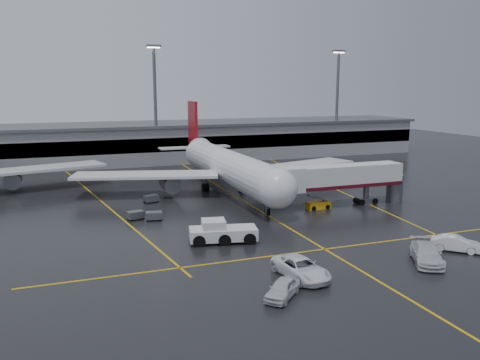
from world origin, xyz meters
name	(u,v)px	position (x,y,z in m)	size (l,w,h in m)	color
ground	(248,204)	(0.00, 0.00, 0.00)	(220.00, 220.00, 0.00)	black
apron_line_centre	(248,204)	(0.00, 0.00, 0.01)	(0.25, 90.00, 0.02)	gold
apron_line_stop	(325,249)	(0.00, -22.00, 0.01)	(60.00, 0.25, 0.02)	gold
apron_line_left	(100,200)	(-20.00, 10.00, 0.01)	(0.25, 70.00, 0.02)	gold
apron_line_right	(322,183)	(18.00, 10.00, 0.01)	(0.25, 70.00, 0.02)	gold
terminal	(173,141)	(0.00, 47.93, 4.32)	(122.00, 19.00, 8.60)	gray
light_mast_mid	(155,97)	(-5.00, 42.00, 14.47)	(3.00, 1.20, 25.45)	#595B60
light_mast_right	(337,96)	(40.00, 42.00, 14.47)	(3.00, 1.20, 25.45)	#595B60
main_airliner	(226,165)	(0.00, 9.70, 4.21)	(48.80, 45.60, 14.10)	silver
jet_bridge	(342,179)	(11.87, -6.00, 3.93)	(19.90, 3.40, 6.05)	silver
pushback_tractor	(221,233)	(-9.36, -15.79, 1.04)	(7.79, 4.48, 2.62)	silver
belt_loader	(318,205)	(8.09, -6.19, 0.52)	(3.40, 1.69, 2.12)	orange
service_van_a	(301,268)	(-5.99, -28.14, 0.89)	(2.95, 6.41, 1.78)	white
service_van_b	(426,254)	(7.13, -28.97, 0.91)	(2.55, 6.27, 1.82)	silver
service_van_c	(456,244)	(12.39, -27.27, 0.82)	(1.73, 4.97, 1.64)	white
service_van_d	(283,289)	(-9.35, -31.43, 0.76)	(1.80, 4.47, 1.52)	silver
baggage_cart_a	(154,216)	(-14.56, -4.28, 0.63)	(2.18, 1.60, 1.12)	#595B60
baggage_cart_b	(135,215)	(-16.73, -3.10, 0.63)	(2.24, 1.71, 1.12)	#595B60
baggage_cart_c	(151,198)	(-13.04, 5.74, 0.63)	(2.31, 1.87, 1.12)	#595B60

